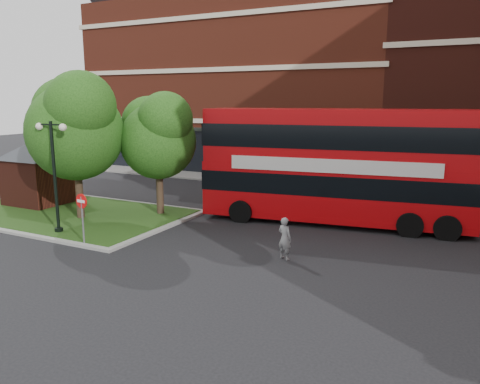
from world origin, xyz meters
The scene contains 15 objects.
ground centered at (0.00, 0.00, 0.00)m, with size 120.00×120.00×0.00m, color black.
pavement_far centered at (0.00, 16.50, 0.06)m, with size 44.00×3.00×0.12m, color slate.
terrace_far_left centered at (-8.00, 24.00, 7.00)m, with size 26.00×12.00×14.00m, color maroon.
traffic_island centered at (-8.00, 3.00, 0.07)m, with size 12.60×7.60×0.15m.
kiosk centered at (-11.00, 4.00, 2.32)m, with size 6.51×6.51×3.60m.
tree_island_west centered at (-6.60, 2.58, 4.79)m, with size 5.40×4.71×7.21m.
tree_island_east centered at (-3.58, 5.06, 4.24)m, with size 4.46×3.90×6.29m.
lamp_island centered at (-5.50, 0.20, 2.83)m, with size 1.72×0.36×5.00m.
lamp_far_left centered at (2.00, 14.50, 2.83)m, with size 1.72×0.36×5.00m.
lamp_far_right centered at (10.00, 14.50, 2.83)m, with size 1.72×0.36×5.00m.
bus centered at (4.77, 7.77, 3.14)m, with size 12.81×4.59×4.79m.
woman centered at (4.63, 1.70, 0.81)m, with size 0.59×0.39×1.61m, color gray.
car_silver centered at (-0.52, 16.00, 0.72)m, with size 1.70×4.21×1.44m, color #B4B7BC.
car_white centered at (3.06, 16.00, 0.64)m, with size 1.35×3.86×1.27m, color white.
no_entry_sign centered at (-3.29, -0.50, 1.55)m, with size 0.60×0.10×2.18m.
Camera 1 is at (10.72, -14.02, 5.92)m, focal length 35.00 mm.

